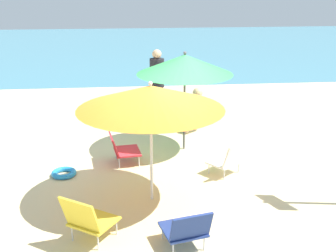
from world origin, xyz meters
TOP-DOWN VIEW (x-y plane):
  - ground_plane at (0.00, 0.00)m, footprint 40.00×40.00m
  - sea_water at (0.00, 14.40)m, footprint 40.00×16.00m
  - umbrella_green at (0.54, 1.21)m, footprint 1.78×1.78m
  - umbrella_orange at (-0.21, -0.77)m, footprint 2.10×2.10m
  - beach_chair_a at (1.14, -0.05)m, footprint 0.70×0.71m
  - beach_chair_b at (-0.65, 0.63)m, footprint 0.59×0.61m
  - beach_chair_c at (0.13, -2.10)m, footprint 0.63×0.69m
  - beach_chair_d at (-1.07, -1.83)m, footprint 0.75×0.77m
  - beach_chair_e at (0.39, 2.60)m, footprint 0.46×0.60m
  - person_a at (0.94, 2.28)m, footprint 0.51×0.47m
  - person_b at (0.18, 3.25)m, footprint 0.33×0.33m
  - swim_ring at (-1.63, 0.19)m, footprint 0.42×0.42m

SIDE VIEW (x-z plane):
  - ground_plane at x=0.00m, z-range 0.00..0.00m
  - sea_water at x=0.00m, z-range 0.00..0.01m
  - swim_ring at x=-1.63m, z-range 0.00..0.09m
  - beach_chair_b at x=-0.65m, z-range 0.01..0.55m
  - beach_chair_c at x=0.13m, z-range 0.00..0.58m
  - beach_chair_a at x=1.14m, z-range 0.00..0.61m
  - beach_chair_d at x=-1.07m, z-range 0.00..0.68m
  - beach_chair_e at x=0.39m, z-range 0.01..0.70m
  - person_a at x=0.94m, z-range -0.01..0.92m
  - person_b at x=0.18m, z-range 0.00..1.62m
  - umbrella_orange at x=-0.21m, z-range 0.68..2.49m
  - umbrella_green at x=0.54m, z-range 0.71..2.61m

